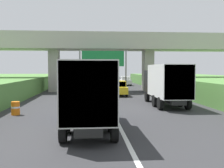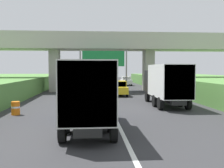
{
  "view_description": "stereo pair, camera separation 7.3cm",
  "coord_description": "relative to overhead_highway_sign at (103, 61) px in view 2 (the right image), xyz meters",
  "views": [
    {
      "loc": [
        -1.52,
        2.85,
        3.08
      ],
      "look_at": [
        0.0,
        21.43,
        2.0
      ],
      "focal_mm": 41.71,
      "sensor_mm": 36.0,
      "label": 1
    },
    {
      "loc": [
        -1.45,
        2.84,
        3.08
      ],
      "look_at": [
        0.0,
        21.43,
        2.0
      ],
      "focal_mm": 41.71,
      "sensor_mm": 36.0,
      "label": 2
    }
  ],
  "objects": [
    {
      "name": "car_yellow",
      "position": [
        1.62,
        -2.5,
        -3.15
      ],
      "size": [
        1.86,
        4.1,
        1.72
      ],
      "color": "gold",
      "rests_on": "ground"
    },
    {
      "name": "car_white",
      "position": [
        4.97,
        16.11,
        -3.15
      ],
      "size": [
        1.86,
        4.1,
        1.72
      ],
      "color": "silver",
      "rests_on": "ground"
    },
    {
      "name": "truck_green",
      "position": [
        -1.81,
        15.58,
        -2.07
      ],
      "size": [
        2.44,
        7.3,
        3.44
      ],
      "color": "black",
      "rests_on": "ground"
    },
    {
      "name": "truck_black",
      "position": [
        4.75,
        -10.81,
        -2.07
      ],
      "size": [
        2.44,
        7.3,
        3.44
      ],
      "color": "black",
      "rests_on": "ground"
    },
    {
      "name": "overpass_bridge",
      "position": [
        0.0,
        3.98,
        1.98
      ],
      "size": [
        40.0,
        4.8,
        7.92
      ],
      "color": "#ADA89E",
      "rests_on": "ground"
    },
    {
      "name": "overhead_highway_sign",
      "position": [
        0.0,
        0.0,
        0.0
      ],
      "size": [
        5.88,
        0.18,
        5.42
      ],
      "color": "slate",
      "rests_on": "ground"
    },
    {
      "name": "truck_blue",
      "position": [
        -1.61,
        -19.06,
        -2.07
      ],
      "size": [
        2.44,
        7.3,
        3.44
      ],
      "color": "black",
      "rests_on": "ground"
    },
    {
      "name": "construction_barrel_3",
      "position": [
        -6.56,
        -14.39,
        -3.55
      ],
      "size": [
        0.57,
        0.57,
        0.9
      ],
      "color": "orange",
      "rests_on": "ground"
    },
    {
      "name": "lane_centre_stripe",
      "position": [
        0.0,
        -3.82,
        -4.0
      ],
      "size": [
        0.2,
        102.34,
        0.01
      ],
      "primitive_type": "cube",
      "color": "white",
      "rests_on": "ground"
    }
  ]
}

